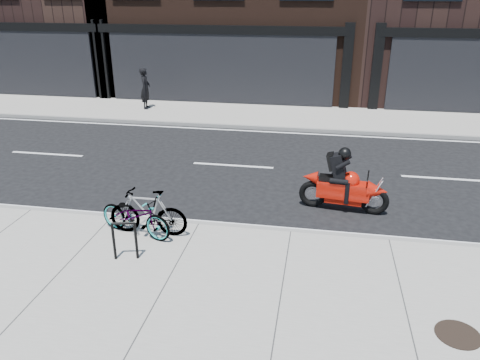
% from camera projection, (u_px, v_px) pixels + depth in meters
% --- Properties ---
extents(ground, '(120.00, 120.00, 0.00)m').
position_uv_depth(ground, '(219.00, 193.00, 12.03)').
color(ground, black).
rests_on(ground, ground).
extents(sidewalk_near, '(60.00, 6.00, 0.13)m').
position_uv_depth(sidewalk_near, '(151.00, 314.00, 7.45)').
color(sidewalk_near, gray).
rests_on(sidewalk_near, ground).
extents(sidewalk_far, '(60.00, 3.50, 0.13)m').
position_uv_depth(sidewalk_far, '(259.00, 115.00, 19.06)').
color(sidewalk_far, gray).
rests_on(sidewalk_far, ground).
extents(bike_rack, '(0.45, 0.15, 0.77)m').
position_uv_depth(bike_rack, '(125.00, 237.00, 8.69)').
color(bike_rack, black).
rests_on(bike_rack, sidewalk_near).
extents(bicycle_front, '(1.79, 1.05, 0.89)m').
position_uv_depth(bicycle_front, '(135.00, 215.00, 9.56)').
color(bicycle_front, gray).
rests_on(bicycle_front, sidewalk_near).
extents(bicycle_rear, '(1.66, 0.47, 0.99)m').
position_uv_depth(bicycle_rear, '(148.00, 212.00, 9.56)').
color(bicycle_rear, gray).
rests_on(bicycle_rear, sidewalk_near).
extents(motorcycle, '(2.09, 0.67, 1.56)m').
position_uv_depth(motorcycle, '(348.00, 186.00, 10.83)').
color(motorcycle, black).
rests_on(motorcycle, ground).
extents(pedestrian, '(0.49, 0.67, 1.70)m').
position_uv_depth(pedestrian, '(145.00, 88.00, 19.57)').
color(pedestrian, black).
rests_on(pedestrian, sidewalk_far).
extents(manhole_cover, '(0.76, 0.76, 0.02)m').
position_uv_depth(manhole_cover, '(458.00, 335.00, 6.90)').
color(manhole_cover, black).
rests_on(manhole_cover, sidewalk_near).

